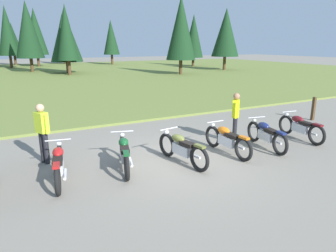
{
  "coord_description": "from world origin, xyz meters",
  "views": [
    {
      "loc": [
        -3.96,
        -6.89,
        3.19
      ],
      "look_at": [
        0.0,
        0.6,
        0.9
      ],
      "focal_mm": 32.36,
      "sensor_mm": 36.0,
      "label": 1
    }
  ],
  "objects_px": {
    "motorcycle_british_green": "(124,153)",
    "motorcycle_olive": "(182,148)",
    "motorcycle_red": "(59,164)",
    "rider_checking_bike": "(42,130)",
    "motorcycle_maroon": "(300,127)",
    "rider_in_hivis_vest": "(236,115)",
    "trail_marker_post": "(313,109)",
    "motorcycle_orange": "(227,140)",
    "motorcycle_navy": "(266,134)"
  },
  "relations": [
    {
      "from": "motorcycle_british_green",
      "to": "motorcycle_olive",
      "type": "xyz_separation_m",
      "value": [
        1.53,
        -0.37,
        0.0
      ]
    },
    {
      "from": "motorcycle_red",
      "to": "rider_checking_bike",
      "type": "bearing_deg",
      "value": 96.59
    },
    {
      "from": "rider_checking_bike",
      "to": "motorcycle_olive",
      "type": "bearing_deg",
      "value": -28.24
    },
    {
      "from": "motorcycle_maroon",
      "to": "rider_in_hivis_vest",
      "type": "height_order",
      "value": "rider_in_hivis_vest"
    },
    {
      "from": "rider_in_hivis_vest",
      "to": "trail_marker_post",
      "type": "height_order",
      "value": "rider_in_hivis_vest"
    },
    {
      "from": "trail_marker_post",
      "to": "motorcycle_orange",
      "type": "bearing_deg",
      "value": -165.23
    },
    {
      "from": "motorcycle_orange",
      "to": "motorcycle_navy",
      "type": "xyz_separation_m",
      "value": [
        1.43,
        -0.16,
        0.0
      ]
    },
    {
      "from": "motorcycle_olive",
      "to": "motorcycle_british_green",
      "type": "bearing_deg",
      "value": 166.43
    },
    {
      "from": "motorcycle_olive",
      "to": "rider_checking_bike",
      "type": "bearing_deg",
      "value": 151.76
    },
    {
      "from": "motorcycle_british_green",
      "to": "rider_in_hivis_vest",
      "type": "height_order",
      "value": "rider_in_hivis_vest"
    },
    {
      "from": "motorcycle_olive",
      "to": "trail_marker_post",
      "type": "distance_m",
      "value": 7.69
    },
    {
      "from": "motorcycle_orange",
      "to": "motorcycle_maroon",
      "type": "height_order",
      "value": "same"
    },
    {
      "from": "motorcycle_british_green",
      "to": "motorcycle_olive",
      "type": "distance_m",
      "value": 1.57
    },
    {
      "from": "motorcycle_orange",
      "to": "rider_checking_bike",
      "type": "bearing_deg",
      "value": 160.44
    },
    {
      "from": "motorcycle_red",
      "to": "motorcycle_olive",
      "type": "bearing_deg",
      "value": -6.78
    },
    {
      "from": "motorcycle_olive",
      "to": "rider_checking_bike",
      "type": "xyz_separation_m",
      "value": [
        -3.33,
        1.79,
        0.51
      ]
    },
    {
      "from": "motorcycle_navy",
      "to": "trail_marker_post",
      "type": "distance_m",
      "value": 4.83
    },
    {
      "from": "rider_checking_bike",
      "to": "rider_in_hivis_vest",
      "type": "xyz_separation_m",
      "value": [
        5.84,
        -1.01,
        0.0
      ]
    },
    {
      "from": "motorcycle_red",
      "to": "rider_checking_bike",
      "type": "distance_m",
      "value": 1.51
    },
    {
      "from": "motorcycle_red",
      "to": "motorcycle_maroon",
      "type": "distance_m",
      "value": 7.91
    },
    {
      "from": "motorcycle_maroon",
      "to": "rider_checking_bike",
      "type": "distance_m",
      "value": 8.28
    },
    {
      "from": "motorcycle_british_green",
      "to": "rider_checking_bike",
      "type": "height_order",
      "value": "rider_checking_bike"
    },
    {
      "from": "trail_marker_post",
      "to": "motorcycle_olive",
      "type": "bearing_deg",
      "value": -167.95
    },
    {
      "from": "motorcycle_olive",
      "to": "trail_marker_post",
      "type": "xyz_separation_m",
      "value": [
        7.52,
        1.61,
        0.07
      ]
    },
    {
      "from": "motorcycle_navy",
      "to": "motorcycle_british_green",
      "type": "bearing_deg",
      "value": 173.88
    },
    {
      "from": "trail_marker_post",
      "to": "motorcycle_british_green",
      "type": "bearing_deg",
      "value": -172.22
    },
    {
      "from": "motorcycle_maroon",
      "to": "trail_marker_post",
      "type": "bearing_deg",
      "value": 30.08
    },
    {
      "from": "motorcycle_british_green",
      "to": "motorcycle_navy",
      "type": "bearing_deg",
      "value": -6.12
    },
    {
      "from": "motorcycle_red",
      "to": "rider_in_hivis_vest",
      "type": "distance_m",
      "value": 5.71
    },
    {
      "from": "motorcycle_olive",
      "to": "motorcycle_red",
      "type": "bearing_deg",
      "value": 173.22
    },
    {
      "from": "trail_marker_post",
      "to": "motorcycle_navy",
      "type": "bearing_deg",
      "value": -159.06
    },
    {
      "from": "motorcycle_red",
      "to": "motorcycle_navy",
      "type": "distance_m",
      "value": 6.21
    },
    {
      "from": "motorcycle_navy",
      "to": "motorcycle_maroon",
      "type": "distance_m",
      "value": 1.72
    },
    {
      "from": "motorcycle_navy",
      "to": "motorcycle_red",
      "type": "bearing_deg",
      "value": 175.43
    },
    {
      "from": "rider_in_hivis_vest",
      "to": "motorcycle_red",
      "type": "bearing_deg",
      "value": -175.89
    },
    {
      "from": "motorcycle_orange",
      "to": "rider_in_hivis_vest",
      "type": "distance_m",
      "value": 1.28
    },
    {
      "from": "rider_in_hivis_vest",
      "to": "motorcycle_orange",
      "type": "bearing_deg",
      "value": -140.92
    },
    {
      "from": "motorcycle_red",
      "to": "motorcycle_orange",
      "type": "distance_m",
      "value": 4.77
    },
    {
      "from": "motorcycle_navy",
      "to": "trail_marker_post",
      "type": "bearing_deg",
      "value": 20.94
    },
    {
      "from": "motorcycle_red",
      "to": "motorcycle_olive",
      "type": "relative_size",
      "value": 1.0
    },
    {
      "from": "rider_in_hivis_vest",
      "to": "trail_marker_post",
      "type": "xyz_separation_m",
      "value": [
        5.02,
        0.82,
        -0.44
      ]
    },
    {
      "from": "motorcycle_red",
      "to": "rider_in_hivis_vest",
      "type": "height_order",
      "value": "rider_in_hivis_vest"
    },
    {
      "from": "motorcycle_red",
      "to": "motorcycle_orange",
      "type": "relative_size",
      "value": 0.99
    },
    {
      "from": "motorcycle_maroon",
      "to": "trail_marker_post",
      "type": "relative_size",
      "value": 2.07
    },
    {
      "from": "motorcycle_maroon",
      "to": "rider_checking_bike",
      "type": "height_order",
      "value": "rider_checking_bike"
    },
    {
      "from": "motorcycle_olive",
      "to": "motorcycle_orange",
      "type": "relative_size",
      "value": 0.99
    },
    {
      "from": "motorcycle_british_green",
      "to": "rider_in_hivis_vest",
      "type": "distance_m",
      "value": 4.09
    },
    {
      "from": "motorcycle_navy",
      "to": "rider_in_hivis_vest",
      "type": "height_order",
      "value": "rider_in_hivis_vest"
    },
    {
      "from": "motorcycle_olive",
      "to": "rider_checking_bike",
      "type": "distance_m",
      "value": 3.82
    },
    {
      "from": "motorcycle_maroon",
      "to": "rider_in_hivis_vest",
      "type": "distance_m",
      "value": 2.42
    }
  ]
}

